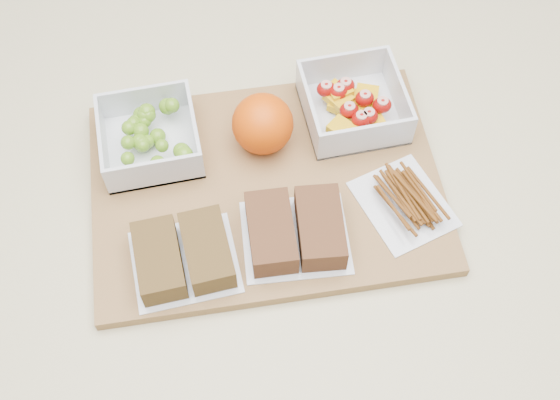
{
  "coord_description": "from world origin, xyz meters",
  "views": [
    {
      "loc": [
        -0.1,
        -0.42,
        1.64
      ],
      "look_at": [
        -0.01,
        -0.01,
        0.93
      ],
      "focal_mm": 45.0,
      "sensor_mm": 36.0,
      "label": 1
    }
  ],
  "objects_px": {
    "orange": "(263,124)",
    "sandwich_bag_center": "(296,230)",
    "pretzel_bag": "(405,199)",
    "grape_container": "(151,136)",
    "fruit_container": "(353,105)",
    "sandwich_bag_left": "(183,256)",
    "cutting_board": "(266,187)"
  },
  "relations": [
    {
      "from": "fruit_container",
      "to": "sandwich_bag_left",
      "type": "distance_m",
      "value": 0.29
    },
    {
      "from": "fruit_container",
      "to": "grape_container",
      "type": "bearing_deg",
      "value": 179.03
    },
    {
      "from": "grape_container",
      "to": "orange",
      "type": "height_order",
      "value": "orange"
    },
    {
      "from": "cutting_board",
      "to": "pretzel_bag",
      "type": "height_order",
      "value": "pretzel_bag"
    },
    {
      "from": "orange",
      "to": "sandwich_bag_center",
      "type": "xyz_separation_m",
      "value": [
        0.01,
        -0.14,
        -0.02
      ]
    },
    {
      "from": "fruit_container",
      "to": "cutting_board",
      "type": "bearing_deg",
      "value": -148.36
    },
    {
      "from": "cutting_board",
      "to": "orange",
      "type": "height_order",
      "value": "orange"
    },
    {
      "from": "sandwich_bag_center",
      "to": "pretzel_bag",
      "type": "relative_size",
      "value": 0.99
    },
    {
      "from": "grape_container",
      "to": "fruit_container",
      "type": "height_order",
      "value": "fruit_container"
    },
    {
      "from": "cutting_board",
      "to": "fruit_container",
      "type": "relative_size",
      "value": 3.45
    },
    {
      "from": "sandwich_bag_left",
      "to": "pretzel_bag",
      "type": "distance_m",
      "value": 0.27
    },
    {
      "from": "sandwich_bag_left",
      "to": "pretzel_bag",
      "type": "bearing_deg",
      "value": 4.59
    },
    {
      "from": "cutting_board",
      "to": "orange",
      "type": "bearing_deg",
      "value": 85.14
    },
    {
      "from": "grape_container",
      "to": "orange",
      "type": "distance_m",
      "value": 0.14
    },
    {
      "from": "fruit_container",
      "to": "pretzel_bag",
      "type": "relative_size",
      "value": 0.91
    },
    {
      "from": "fruit_container",
      "to": "orange",
      "type": "bearing_deg",
      "value": -171.5
    },
    {
      "from": "fruit_container",
      "to": "sandwich_bag_left",
      "type": "bearing_deg",
      "value": -145.72
    },
    {
      "from": "grape_container",
      "to": "cutting_board",
      "type": "bearing_deg",
      "value": -33.32
    },
    {
      "from": "sandwich_bag_center",
      "to": "pretzel_bag",
      "type": "xyz_separation_m",
      "value": [
        0.14,
        0.02,
        -0.01
      ]
    },
    {
      "from": "sandwich_bag_center",
      "to": "orange",
      "type": "bearing_deg",
      "value": 93.86
    },
    {
      "from": "sandwich_bag_center",
      "to": "pretzel_bag",
      "type": "bearing_deg",
      "value": 7.1
    },
    {
      "from": "orange",
      "to": "cutting_board",
      "type": "bearing_deg",
      "value": -97.97
    },
    {
      "from": "grape_container",
      "to": "pretzel_bag",
      "type": "relative_size",
      "value": 0.88
    },
    {
      "from": "grape_container",
      "to": "sandwich_bag_left",
      "type": "height_order",
      "value": "grape_container"
    },
    {
      "from": "orange",
      "to": "sandwich_bag_center",
      "type": "height_order",
      "value": "orange"
    },
    {
      "from": "cutting_board",
      "to": "orange",
      "type": "distance_m",
      "value": 0.08
    },
    {
      "from": "cutting_board",
      "to": "sandwich_bag_center",
      "type": "distance_m",
      "value": 0.09
    },
    {
      "from": "fruit_container",
      "to": "sandwich_bag_left",
      "type": "relative_size",
      "value": 1.02
    },
    {
      "from": "orange",
      "to": "pretzel_bag",
      "type": "relative_size",
      "value": 0.57
    },
    {
      "from": "cutting_board",
      "to": "sandwich_bag_left",
      "type": "height_order",
      "value": "sandwich_bag_left"
    },
    {
      "from": "cutting_board",
      "to": "pretzel_bag",
      "type": "xyz_separation_m",
      "value": [
        0.15,
        -0.06,
        0.02
      ]
    },
    {
      "from": "fruit_container",
      "to": "pretzel_bag",
      "type": "height_order",
      "value": "fruit_container"
    }
  ]
}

